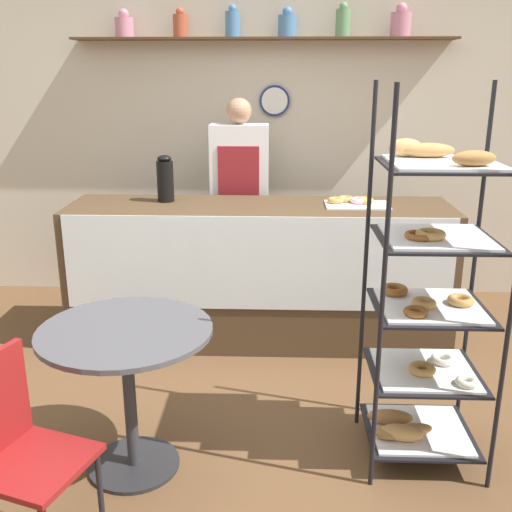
% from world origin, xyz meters
% --- Properties ---
extents(ground_plane, '(14.00, 14.00, 0.00)m').
position_xyz_m(ground_plane, '(0.00, 0.00, 0.00)').
color(ground_plane, brown).
extents(back_wall, '(10.00, 0.30, 2.70)m').
position_xyz_m(back_wall, '(0.00, 2.11, 1.37)').
color(back_wall, beige).
rests_on(back_wall, ground_plane).
extents(display_counter, '(2.67, 0.68, 1.00)m').
position_xyz_m(display_counter, '(0.00, 1.09, 0.50)').
color(display_counter, '#4C3823').
rests_on(display_counter, ground_plane).
extents(pastry_rack, '(0.58, 0.55, 1.85)m').
position_xyz_m(pastry_rack, '(0.84, -0.29, 0.81)').
color(pastry_rack, black).
rests_on(pastry_rack, ground_plane).
extents(person_worker, '(0.45, 0.23, 1.69)m').
position_xyz_m(person_worker, '(-0.17, 1.65, 0.92)').
color(person_worker, '#282833').
rests_on(person_worker, ground_plane).
extents(cafe_table, '(0.81, 0.81, 0.75)m').
position_xyz_m(cafe_table, '(-0.58, -0.45, 0.57)').
color(cafe_table, '#262628').
rests_on(cafe_table, ground_plane).
extents(cafe_chair, '(0.48, 0.48, 0.88)m').
position_xyz_m(cafe_chair, '(-0.87, -1.05, 0.54)').
color(cafe_chair, black).
rests_on(cafe_chair, ground_plane).
extents(coffee_carafe, '(0.12, 0.12, 0.33)m').
position_xyz_m(coffee_carafe, '(-0.67, 1.19, 1.16)').
color(coffee_carafe, black).
rests_on(coffee_carafe, display_counter).
extents(donut_tray_counter, '(0.44, 0.28, 0.05)m').
position_xyz_m(donut_tray_counter, '(0.65, 1.12, 1.02)').
color(donut_tray_counter, white).
rests_on(donut_tray_counter, display_counter).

